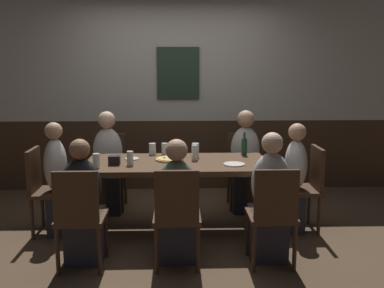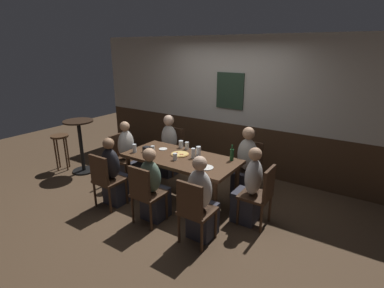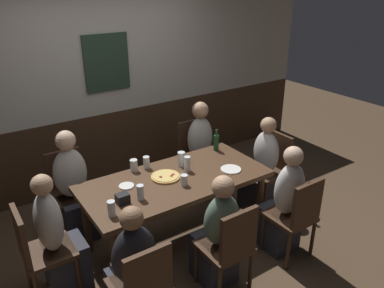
{
  "view_description": "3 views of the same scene",
  "coord_description": "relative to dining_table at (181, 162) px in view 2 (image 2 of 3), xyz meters",
  "views": [
    {
      "loc": [
        0.01,
        -4.38,
        1.72
      ],
      "look_at": [
        0.16,
        0.1,
        0.9
      ],
      "focal_mm": 41.54,
      "sensor_mm": 36.0,
      "label": 1
    },
    {
      "loc": [
        2.55,
        -3.52,
        2.38
      ],
      "look_at": [
        0.18,
        0.04,
        0.98
      ],
      "focal_mm": 27.58,
      "sensor_mm": 36.0,
      "label": 2
    },
    {
      "loc": [
        -1.68,
        -2.78,
        2.55
      ],
      "look_at": [
        0.13,
        -0.09,
        1.11
      ],
      "focal_mm": 35.6,
      "sensor_mm": 36.0,
      "label": 3
    }
  ],
  "objects": [
    {
      "name": "chair_mid_near",
      "position": [
        0.0,
        -0.85,
        -0.16
      ],
      "size": [
        0.4,
        0.4,
        0.88
      ],
      "color": "#422B1C",
      "rests_on": "ground_plane"
    },
    {
      "name": "tumbler_water",
      "position": [
        -0.76,
        -0.24,
        0.14
      ],
      "size": [
        0.07,
        0.07,
        0.14
      ],
      "color": "silver",
      "rests_on": "dining_table"
    },
    {
      "name": "person_left_near",
      "position": [
        -0.81,
        -0.68,
        -0.2
      ],
      "size": [
        0.34,
        0.37,
        1.1
      ],
      "color": "#2D2D38",
      "rests_on": "ground_plane"
    },
    {
      "name": "chair_right_far",
      "position": [
        0.81,
        0.85,
        -0.16
      ],
      "size": [
        0.4,
        0.4,
        0.88
      ],
      "color": "#422B1C",
      "rests_on": "ground_plane"
    },
    {
      "name": "plate_white_large",
      "position": [
        0.56,
        -0.16,
        0.09
      ],
      "size": [
        0.21,
        0.21,
        0.01
      ],
      "primitive_type": "cylinder",
      "color": "white",
      "rests_on": "dining_table"
    },
    {
      "name": "bar_stool",
      "position": [
        -2.75,
        -0.31,
        -0.1
      ],
      "size": [
        0.34,
        0.34,
        0.72
      ],
      "color": "#513521",
      "rests_on": "ground_plane"
    },
    {
      "name": "person_head_east",
      "position": [
        1.17,
        0.0,
        -0.19
      ],
      "size": [
        0.37,
        0.34,
        1.12
      ],
      "color": "#2D2D38",
      "rests_on": "ground_plane"
    },
    {
      "name": "tumbler_short",
      "position": [
        -0.45,
        -0.15,
        0.14
      ],
      "size": [
        0.06,
        0.06,
        0.14
      ],
      "color": "silver",
      "rests_on": "dining_table"
    },
    {
      "name": "pizza",
      "position": [
        -0.07,
        0.07,
        0.09
      ],
      "size": [
        0.29,
        0.29,
        0.03
      ],
      "color": "tan",
      "rests_on": "dining_table"
    },
    {
      "name": "beer_bottle_green",
      "position": [
        0.73,
        0.31,
        0.18
      ],
      "size": [
        0.06,
        0.06,
        0.25
      ],
      "color": "#194723",
      "rests_on": "dining_table"
    },
    {
      "name": "chair_left_far",
      "position": [
        -0.81,
        0.85,
        -0.16
      ],
      "size": [
        0.4,
        0.4,
        0.88
      ],
      "color": "#422B1C",
      "rests_on": "ground_plane"
    },
    {
      "name": "chair_left_near",
      "position": [
        -0.81,
        -0.85,
        -0.16
      ],
      "size": [
        0.4,
        0.4,
        0.88
      ],
      "color": "#422B1C",
      "rests_on": "ground_plane"
    },
    {
      "name": "pint_glass_amber",
      "position": [
        0.2,
        0.2,
        0.14
      ],
      "size": [
        0.08,
        0.08,
        0.15
      ],
      "color": "silver",
      "rests_on": "dining_table"
    },
    {
      "name": "condiment_caddy",
      "position": [
        -0.61,
        -0.12,
        0.12
      ],
      "size": [
        0.11,
        0.09,
        0.09
      ],
      "primitive_type": "cube",
      "color": "black",
      "rests_on": "dining_table"
    },
    {
      "name": "chair_head_west",
      "position": [
        -1.33,
        0.0,
        -0.16
      ],
      "size": [
        0.4,
        0.4,
        0.88
      ],
      "color": "#422B1C",
      "rests_on": "ground_plane"
    },
    {
      "name": "highball_clear",
      "position": [
        0.18,
        0.07,
        0.15
      ],
      "size": [
        0.06,
        0.06,
        0.16
      ],
      "color": "silver",
      "rests_on": "dining_table"
    },
    {
      "name": "pint_glass_stout",
      "position": [
        -0.13,
        0.35,
        0.13
      ],
      "size": [
        0.07,
        0.07,
        0.13
      ],
      "color": "silver",
      "rests_on": "dining_table"
    },
    {
      "name": "person_right_far",
      "position": [
        0.81,
        0.69,
        -0.16
      ],
      "size": [
        0.34,
        0.37,
        1.18
      ],
      "color": "#2D2D38",
      "rests_on": "ground_plane"
    },
    {
      "name": "dining_table",
      "position": [
        0.0,
        0.0,
        0.0
      ],
      "size": [
        1.83,
        0.86,
        0.74
      ],
      "color": "#472D1C",
      "rests_on": "ground_plane"
    },
    {
      "name": "chair_right_near",
      "position": [
        0.81,
        -0.85,
        -0.16
      ],
      "size": [
        0.4,
        0.4,
        0.88
      ],
      "color": "#422B1C",
      "rests_on": "ground_plane"
    },
    {
      "name": "person_right_near",
      "position": [
        0.81,
        -0.69,
        -0.18
      ],
      "size": [
        0.34,
        0.37,
        1.15
      ],
      "color": "#2D2D38",
      "rests_on": "ground_plane"
    },
    {
      "name": "person_head_west",
      "position": [
        -1.17,
        0.0,
        -0.18
      ],
      "size": [
        0.37,
        0.34,
        1.15
      ],
      "color": "#2D2D38",
      "rests_on": "ground_plane"
    },
    {
      "name": "person_left_far",
      "position": [
        -0.81,
        0.69,
        -0.16
      ],
      "size": [
        0.34,
        0.37,
        1.18
      ],
      "color": "#2D2D38",
      "rests_on": "ground_plane"
    },
    {
      "name": "beer_glass_tall",
      "position": [
        -0.0,
        -0.15,
        0.13
      ],
      "size": [
        0.07,
        0.07,
        0.11
      ],
      "color": "silver",
      "rests_on": "dining_table"
    },
    {
      "name": "ground_plane",
      "position": [
        0.0,
        0.0,
        -0.66
      ],
      "size": [
        12.0,
        12.0,
        0.0
      ],
      "primitive_type": "plane",
      "color": "#4C3826"
    },
    {
      "name": "plate_white_small",
      "position": [
        -0.46,
        0.12,
        0.09
      ],
      "size": [
        0.14,
        0.14,
        0.01
      ],
      "primitive_type": "cylinder",
      "color": "white",
      "rests_on": "dining_table"
    },
    {
      "name": "side_bar_table",
      "position": [
        -2.3,
        -0.16,
        -0.04
      ],
      "size": [
        0.56,
        0.56,
        1.05
      ],
      "color": "black",
      "rests_on": "ground_plane"
    },
    {
      "name": "pint_glass_pale",
      "position": [
        -0.26,
        0.37,
        0.14
      ],
      "size": [
        0.08,
        0.08,
        0.12
      ],
      "color": "silver",
      "rests_on": "dining_table"
    },
    {
      "name": "chair_head_east",
      "position": [
        1.33,
        0.0,
        -0.16
      ],
      "size": [
        0.4,
        0.4,
        0.88
      ],
      "color": "#422B1C",
      "rests_on": "ground_plane"
    },
    {
      "name": "wall_back",
      "position": [
        0.0,
        1.65,
        0.64
      ],
      "size": [
        6.4,
        0.13,
        2.6
      ],
      "color": "#3D2819",
      "rests_on": "ground_plane"
    },
    {
      "name": "person_mid_near",
      "position": [
        0.0,
        -0.68,
        -0.2
      ],
      "size": [
        0.34,
        0.37,
        1.1
      ],
      "color": "#2D2D38",
      "rests_on": "ground_plane"
    }
  ]
}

